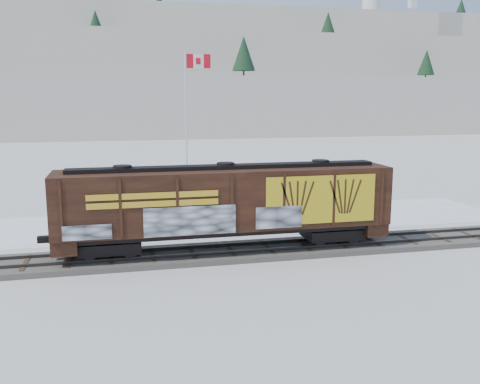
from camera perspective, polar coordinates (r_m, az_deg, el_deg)
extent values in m
plane|color=white|center=(27.97, -1.04, -6.70)|extent=(500.00, 500.00, 0.00)
cube|color=#59544C|center=(27.93, -1.04, -6.42)|extent=(50.00, 3.40, 0.28)
cube|color=#33302D|center=(27.20, -0.73, -6.41)|extent=(50.00, 0.10, 0.15)
cube|color=#33302D|center=(28.55, -1.34, -5.61)|extent=(50.00, 0.10, 0.15)
cube|color=white|center=(35.09, -3.57, -3.20)|extent=(40.00, 8.00, 0.03)
cube|color=white|center=(121.34, -10.46, 9.01)|extent=(360.00, 40.00, 12.00)
cube|color=white|center=(151.35, -11.06, 11.46)|extent=(360.00, 40.00, 24.00)
cube|color=white|center=(186.52, -11.51, 12.86)|extent=(360.00, 50.00, 35.00)
cone|color=black|center=(119.76, 0.40, 14.58)|extent=(5.04, 5.04, 7.38)
cone|color=black|center=(143.88, 19.26, 12.93)|extent=(4.20, 4.20, 6.15)
cone|color=black|center=(155.56, -15.17, 17.23)|extent=(3.92, 3.92, 5.74)
cone|color=black|center=(163.23, 9.37, 17.30)|extent=(4.48, 4.48, 6.56)
cone|color=black|center=(191.41, -8.60, 19.48)|extent=(4.20, 4.20, 6.15)
cone|color=black|center=(223.52, 22.51, 17.64)|extent=(4.76, 4.76, 6.97)
cube|color=black|center=(27.19, -13.71, -5.56)|extent=(3.00, 2.00, 0.90)
cube|color=black|center=(29.36, 9.75, -4.25)|extent=(3.00, 2.00, 0.90)
cylinder|color=black|center=(26.47, -15.79, -6.09)|extent=(0.90, 0.12, 0.90)
cube|color=black|center=(27.55, -1.51, -3.93)|extent=(16.96, 2.40, 0.25)
cube|color=#381C0F|center=(27.21, -1.53, -0.62)|extent=(16.96, 3.00, 2.99)
cube|color=black|center=(26.95, -1.55, 2.72)|extent=(15.60, 0.90, 0.20)
cube|color=gold|center=(27.04, 8.68, -0.80)|extent=(5.76, 0.03, 2.42)
cube|color=#BE911C|center=(25.16, -9.19, -0.82)|extent=(6.10, 0.02, 0.70)
cube|color=silver|center=(25.54, -5.32, -3.09)|extent=(4.41, 0.03, 1.40)
cylinder|color=silver|center=(40.23, -5.61, -1.37)|extent=(0.90, 0.90, 0.20)
cylinder|color=silver|center=(39.50, -5.75, 6.55)|extent=(0.14, 0.14, 11.31)
cube|color=red|center=(39.54, -5.37, 13.74)|extent=(0.50, 0.07, 1.00)
cube|color=white|center=(39.63, -4.48, 13.75)|extent=(0.70, 0.09, 1.00)
cube|color=red|center=(39.73, -3.53, 13.75)|extent=(0.50, 0.07, 1.00)
imported|color=#A0A2A7|center=(34.83, -14.88, -2.46)|extent=(4.17, 2.20, 1.35)
imported|color=silver|center=(35.51, 1.60, -1.74)|extent=(4.80, 2.33, 1.51)
imported|color=#212429|center=(35.04, 5.23, -2.00)|extent=(5.38, 3.40, 1.45)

